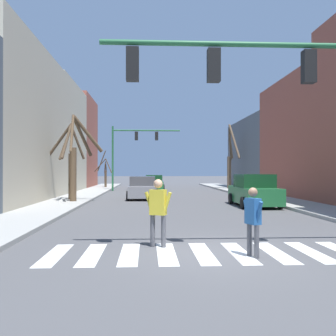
{
  "coord_description": "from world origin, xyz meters",
  "views": [
    {
      "loc": [
        -1.82,
        -9.57,
        2.05
      ],
      "look_at": [
        0.15,
        27.6,
        2.23
      ],
      "focal_mm": 42.0,
      "sensor_mm": 36.0,
      "label": 1
    }
  ],
  "objects": [
    {
      "name": "car_parked_right_mid",
      "position": [
        -1.14,
        30.14,
        0.72
      ],
      "size": [
        2.01,
        4.68,
        1.54
      ],
      "rotation": [
        0.0,
        0.0,
        -1.57
      ],
      "color": "#236B38",
      "rests_on": "ground_plane"
    },
    {
      "name": "car_at_intersection",
      "position": [
        4.23,
        12.38,
        0.84
      ],
      "size": [
        2.21,
        4.9,
        1.81
      ],
      "rotation": [
        0.0,
        0.0,
        1.57
      ],
      "color": "#236B38",
      "rests_on": "ground_plane"
    },
    {
      "name": "street_tree_left_far",
      "position": [
        -6.13,
        14.69,
        2.7
      ],
      "size": [
        1.91,
        2.7,
        5.28
      ],
      "color": "brown",
      "rests_on": "sidewalk_left"
    },
    {
      "name": "street_tree_right_near",
      "position": [
        -6.83,
        16.05,
        2.51
      ],
      "size": [
        2.47,
        2.38,
        4.94
      ],
      "color": "#473828",
      "rests_on": "sidewalk_left"
    },
    {
      "name": "traffic_signal_near",
      "position": [
        1.98,
        0.29,
        4.25
      ],
      "size": [
        8.3,
        0.28,
        5.65
      ],
      "color": "#236038",
      "rests_on": "ground_plane"
    },
    {
      "name": "street_tree_right_far",
      "position": [
        6.79,
        30.66,
        3.18
      ],
      "size": [
        1.05,
        3.43,
        6.64
      ],
      "color": "brown",
      "rests_on": "sidewalk_right"
    },
    {
      "name": "pedestrian_near_right_corner",
      "position": [
        -1.53,
        0.86,
        1.07
      ],
      "size": [
        0.75,
        0.39,
        1.8
      ],
      "rotation": [
        0.0,
        0.0,
        5.88
      ],
      "color": "#4C4C51",
      "rests_on": "ground_plane"
    },
    {
      "name": "ground_plane",
      "position": [
        0.0,
        0.0,
        0.0
      ],
      "size": [
        240.0,
        240.0,
        0.0
      ],
      "primitive_type": "plane",
      "color": "#4C4C4F"
    },
    {
      "name": "traffic_signal_far",
      "position": [
        -3.29,
        29.11,
        4.6
      ],
      "size": [
        6.71,
        0.28,
        6.34
      ],
      "color": "#236038",
      "rests_on": "ground_plane"
    },
    {
      "name": "street_tree_left_mid",
      "position": [
        -6.55,
        34.51,
        1.79
      ],
      "size": [
        2.03,
        1.4,
        4.06
      ],
      "color": "#473828",
      "rests_on": "sidewalk_left"
    },
    {
      "name": "crosswalk_stripes",
      "position": [
        0.0,
        0.04,
        0.0
      ],
      "size": [
        8.55,
        2.6,
        0.01
      ],
      "color": "white",
      "rests_on": "ground_plane"
    },
    {
      "name": "pedestrian_on_right_sidewalk",
      "position": [
        0.67,
        -0.45,
        0.97
      ],
      "size": [
        0.34,
        0.68,
        1.64
      ],
      "rotation": [
        0.0,
        0.0,
        5.1
      ],
      "color": "#4C4C51",
      "rests_on": "ground_plane"
    },
    {
      "name": "building_row_left",
      "position": [
        -11.13,
        18.69,
        4.68
      ],
      "size": [
        6.0,
        46.85,
        10.34
      ],
      "color": "#515B66",
      "rests_on": "ground_plane"
    },
    {
      "name": "car_parked_left_near",
      "position": [
        -2.15,
        18.31,
        0.75
      ],
      "size": [
        2.14,
        4.72,
        1.59
      ],
      "rotation": [
        0.0,
        0.0,
        -1.57
      ],
      "color": "gray",
      "rests_on": "ground_plane"
    }
  ]
}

